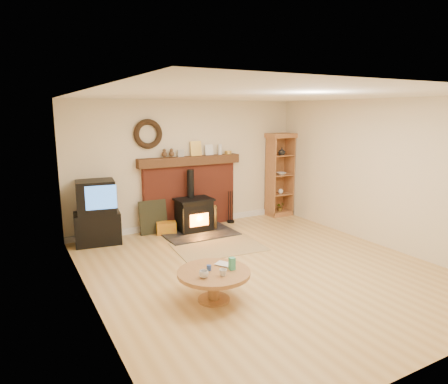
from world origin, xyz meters
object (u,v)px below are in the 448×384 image
wood_stove (195,216)px  coffee_table (214,277)px  curio_cabinet (279,175)px  tv_unit (97,214)px

wood_stove → coffee_table: (-1.05, -2.85, -0.00)m
wood_stove → curio_cabinet: curio_cabinet is taller
tv_unit → wood_stove: bearing=-6.1°
wood_stove → curio_cabinet: 2.38m
wood_stove → tv_unit: size_ratio=1.20×
wood_stove → tv_unit: wood_stove is taller
tv_unit → coffee_table: tv_unit is taller
tv_unit → curio_cabinet: size_ratio=0.62×
tv_unit → coffee_table: 3.16m
wood_stove → curio_cabinet: size_ratio=0.74×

